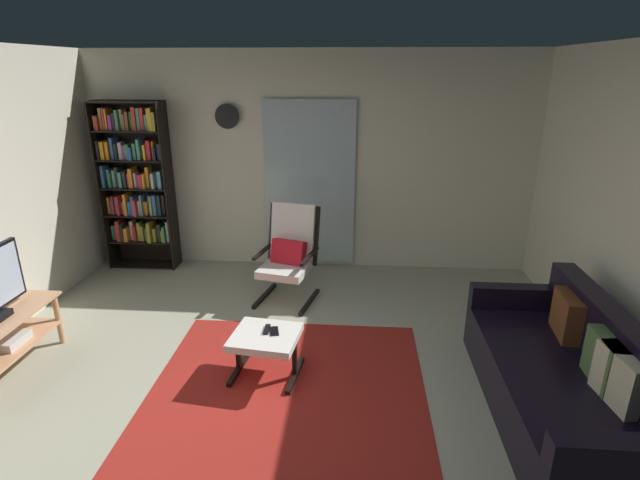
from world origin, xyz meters
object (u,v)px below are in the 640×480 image
Objects in this scene: leather_sofa at (567,381)px; cell_phone at (274,331)px; bookshelf_near_tv at (136,181)px; lounge_armchair at (289,251)px; tv_remote at (267,329)px; ottoman at (266,341)px; wall_clock at (227,116)px.

cell_phone is (-2.15, 0.39, 0.08)m from leather_sofa.
bookshelf_near_tv is 14.53× the size of cell_phone.
lounge_armchair is 1.40m from tv_remote.
leather_sofa is 2.19m from cell_phone.
cell_phone is (0.07, 0.04, 0.07)m from ottoman.
lounge_armchair is 1.81m from wall_clock.
cell_phone is (0.06, -0.02, -0.00)m from tv_remote.
tv_remote is at bearing -47.80° from bookshelf_near_tv.
lounge_armchair is 1.42m from cell_phone.
leather_sofa is at bearing -8.91° from ottoman.
cell_phone is 2.90m from wall_clock.
bookshelf_near_tv is 3.01m from tv_remote.
lounge_armchair reaches higher than leather_sofa.
tv_remote is 0.50× the size of wall_clock.
leather_sofa is 2.25m from tv_remote.
bookshelf_near_tv is 1.02× the size of leather_sofa.
tv_remote is (0.00, -1.40, -0.15)m from lounge_armchair.
cell_phone is at bearing 169.84° from leather_sofa.
tv_remote reaches higher than ottoman.
leather_sofa is at bearing -31.60° from bookshelf_near_tv.
ottoman is 0.11m from cell_phone.
ottoman is at bearing -48.57° from bookshelf_near_tv.
ottoman is at bearing 171.09° from leather_sofa.
leather_sofa is 2.24m from ottoman.
bookshelf_near_tv is 7.01× the size of wall_clock.
bookshelf_near_tv is 1.99× the size of lounge_armchair.
ottoman is at bearing -89.96° from lounge_armchair.
lounge_armchair is at bearing 89.35° from tv_remote.
lounge_armchair is 1.47m from ottoman.
wall_clock is (-0.90, 2.34, 1.47)m from cell_phone.
bookshelf_near_tv reaches higher than leather_sofa.
leather_sofa is 1.95× the size of lounge_armchair.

